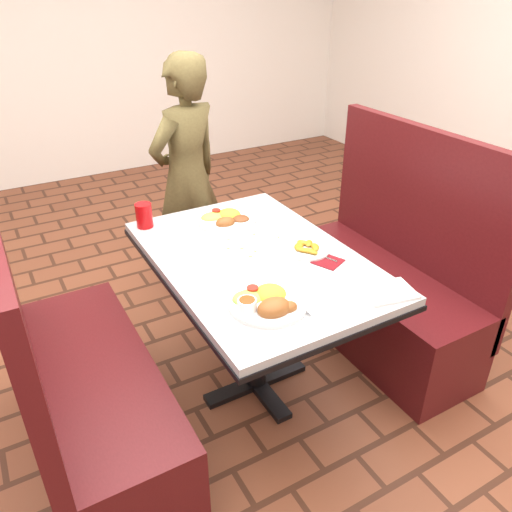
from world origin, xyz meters
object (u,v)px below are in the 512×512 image
booth_bench_left (85,394)px  diner_person (187,178)px  plantain_plate (307,249)px  dining_table (256,275)px  far_dinner_plate (226,216)px  near_dinner_plate (267,299)px  red_tumbler (144,215)px  booth_bench_right (383,288)px

booth_bench_left → diner_person: bearing=49.5°
diner_person → plantain_plate: (0.09, -1.16, 0.03)m
dining_table → far_dinner_plate: 0.40m
booth_bench_left → near_dinner_plate: bearing=-28.2°
dining_table → plantain_plate: (0.22, -0.08, 0.11)m
dining_table → booth_bench_left: (-0.80, 0.00, -0.32)m
red_tumbler → diner_person: bearing=51.4°
dining_table → near_dinner_plate: (-0.15, -0.35, 0.13)m
booth_bench_left → far_dinner_plate: booth_bench_left is taller
booth_bench_right → plantain_plate: booth_bench_right is taller
far_dinner_plate → booth_bench_right: bearing=-26.6°
booth_bench_left → red_tumbler: booth_bench_left is taller
booth_bench_right → plantain_plate: 0.73m
near_dinner_plate → plantain_plate: bearing=36.5°
far_dinner_plate → plantain_plate: 0.49m
dining_table → far_dinner_plate: bearing=83.2°
booth_bench_right → far_dinner_plate: size_ratio=4.19×
diner_person → red_tumbler: size_ratio=12.33×
booth_bench_right → near_dinner_plate: size_ratio=4.05×
dining_table → near_dinner_plate: size_ratio=4.09×
dining_table → red_tumbler: (-0.32, 0.52, 0.16)m
near_dinner_plate → diner_person: bearing=78.9°
near_dinner_plate → far_dinner_plate: size_ratio=1.03×
dining_table → booth_bench_left: size_ratio=1.01×
plantain_plate → booth_bench_left: bearing=175.8°
booth_bench_left → dining_table: bearing=0.0°
diner_person → dining_table: bearing=61.3°
booth_bench_left → near_dinner_plate: booth_bench_left is taller
booth_bench_right → diner_person: (-0.67, 1.09, 0.40)m
near_dinner_plate → far_dinner_plate: near_dinner_plate is taller
far_dinner_plate → diner_person: bearing=83.1°
near_dinner_plate → red_tumbler: bearing=101.3°
near_dinner_plate → far_dinner_plate: bearing=74.9°
far_dinner_plate → red_tumbler: 0.39m
booth_bench_right → red_tumbler: booth_bench_right is taller
near_dinner_plate → red_tumbler: size_ratio=2.50×
dining_table → far_dinner_plate: far_dinner_plate is taller
near_dinner_plate → red_tumbler: red_tumbler is taller
dining_table → red_tumbler: 0.63m
booth_bench_right → near_dinner_plate: 1.11m
dining_table → diner_person: bearing=83.1°
dining_table → booth_bench_right: (0.80, 0.00, -0.32)m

